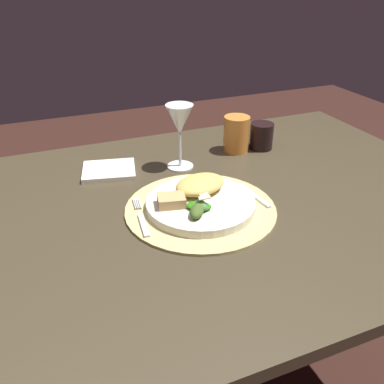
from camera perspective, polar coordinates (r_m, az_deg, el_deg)
dining_table at (r=0.99m, az=-1.28°, el=-7.19°), size 1.44×0.89×0.73m
placemat at (r=0.91m, az=1.19°, el=-2.35°), size 0.34×0.34×0.01m
dinner_plate at (r=0.91m, az=1.20°, el=-1.67°), size 0.24×0.24×0.02m
pasta_serving at (r=0.93m, az=1.14°, el=1.06°), size 0.14×0.12×0.03m
salad_greens at (r=0.86m, az=1.05°, el=-2.17°), size 0.07×0.08×0.03m
bread_piece at (r=0.88m, az=-2.88°, el=-1.20°), size 0.07×0.06×0.02m
fork at (r=0.88m, az=-7.05°, el=-3.67°), size 0.03×0.15×0.00m
spoon at (r=0.98m, az=7.83°, el=0.12°), size 0.03×0.13×0.01m
napkin at (r=1.10m, az=-11.49°, el=2.97°), size 0.16×0.14×0.01m
wine_glass at (r=1.06m, az=-1.74°, el=9.65°), size 0.07×0.07×0.17m
amber_tumbler at (r=1.20m, az=6.20°, el=8.03°), size 0.07×0.07×0.10m
dark_tumbler at (r=1.23m, az=9.65°, el=7.70°), size 0.07×0.07×0.08m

